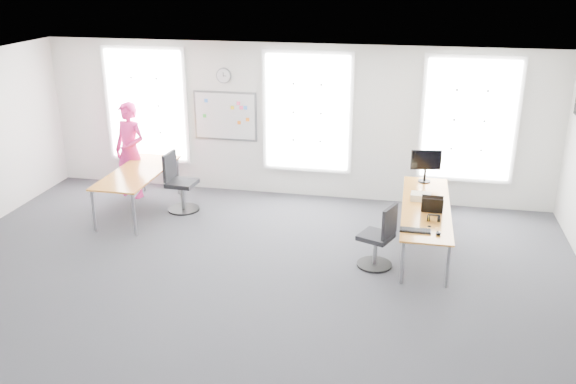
% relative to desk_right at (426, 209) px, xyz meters
% --- Properties ---
extents(floor, '(10.00, 10.00, 0.00)m').
position_rel_desk_right_xyz_m(floor, '(-2.60, -2.07, -0.65)').
color(floor, '#2A2A30').
rests_on(floor, ground).
extents(ceiling, '(10.00, 10.00, 0.00)m').
position_rel_desk_right_xyz_m(ceiling, '(-2.60, -2.07, 2.35)').
color(ceiling, silver).
rests_on(ceiling, ground).
extents(wall_back, '(10.00, 0.00, 10.00)m').
position_rel_desk_right_xyz_m(wall_back, '(-2.60, 1.93, 0.85)').
color(wall_back, white).
rests_on(wall_back, ground).
extents(wall_front, '(10.00, 0.00, 10.00)m').
position_rel_desk_right_xyz_m(wall_front, '(-2.60, -6.07, 0.85)').
color(wall_front, white).
rests_on(wall_front, ground).
extents(window_left, '(1.60, 0.06, 2.20)m').
position_rel_desk_right_xyz_m(window_left, '(-5.60, 1.90, 1.05)').
color(window_left, white).
rests_on(window_left, wall_back).
extents(window_mid, '(1.60, 0.06, 2.20)m').
position_rel_desk_right_xyz_m(window_mid, '(-2.30, 1.90, 1.05)').
color(window_mid, white).
rests_on(window_mid, wall_back).
extents(window_right, '(1.60, 0.06, 2.20)m').
position_rel_desk_right_xyz_m(window_right, '(0.70, 1.90, 1.05)').
color(window_right, white).
rests_on(window_right, wall_back).
extents(desk_right, '(0.76, 2.87, 0.70)m').
position_rel_desk_right_xyz_m(desk_right, '(0.00, 0.00, 0.00)').
color(desk_right, gold).
rests_on(desk_right, ground).
extents(desk_left, '(0.87, 2.17, 0.79)m').
position_rel_desk_right_xyz_m(desk_left, '(-5.21, 0.45, 0.07)').
color(desk_left, gold).
rests_on(desk_left, ground).
extents(chair_right, '(0.60, 0.60, 1.02)m').
position_rel_desk_right_xyz_m(chair_right, '(-0.68, -0.92, -0.20)').
color(chair_right, black).
rests_on(chair_right, ground).
extents(chair_left, '(0.60, 0.60, 1.12)m').
position_rel_desk_right_xyz_m(chair_left, '(-4.51, 0.67, -0.16)').
color(chair_left, black).
rests_on(chair_left, ground).
extents(person, '(0.79, 0.63, 1.90)m').
position_rel_desk_right_xyz_m(person, '(-5.68, 1.18, 0.30)').
color(person, '#DC2378').
rests_on(person, ground).
extents(whiteboard, '(1.20, 0.03, 0.90)m').
position_rel_desk_right_xyz_m(whiteboard, '(-3.95, 1.90, 0.90)').
color(whiteboard, silver).
rests_on(whiteboard, wall_back).
extents(wall_clock, '(0.30, 0.04, 0.30)m').
position_rel_desk_right_xyz_m(wall_clock, '(-3.95, 1.90, 1.70)').
color(wall_clock, gray).
rests_on(wall_clock, wall_back).
extents(keyboard, '(0.45, 0.17, 0.02)m').
position_rel_desk_right_xyz_m(keyboard, '(-0.16, -1.05, 0.06)').
color(keyboard, black).
rests_on(keyboard, desk_right).
extents(mouse, '(0.08, 0.12, 0.05)m').
position_rel_desk_right_xyz_m(mouse, '(0.16, -1.10, 0.07)').
color(mouse, black).
rests_on(mouse, desk_right).
extents(lens_cap, '(0.08, 0.08, 0.01)m').
position_rel_desk_right_xyz_m(lens_cap, '(0.04, -0.83, 0.05)').
color(lens_cap, black).
rests_on(lens_cap, desk_right).
extents(headphones, '(0.20, 0.11, 0.12)m').
position_rel_desk_right_xyz_m(headphones, '(0.10, -0.62, 0.10)').
color(headphones, black).
rests_on(headphones, desk_right).
extents(laptop_sleeve, '(0.34, 0.19, 0.27)m').
position_rel_desk_right_xyz_m(laptop_sleeve, '(0.08, -0.28, 0.18)').
color(laptop_sleeve, black).
rests_on(laptop_sleeve, desk_right).
extents(paper_stack, '(0.34, 0.26, 0.11)m').
position_rel_desk_right_xyz_m(paper_stack, '(-0.09, 0.26, 0.10)').
color(paper_stack, beige).
rests_on(paper_stack, desk_right).
extents(monitor, '(0.53, 0.22, 0.59)m').
position_rel_desk_right_xyz_m(monitor, '(-0.02, 1.19, 0.40)').
color(monitor, black).
rests_on(monitor, desk_right).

